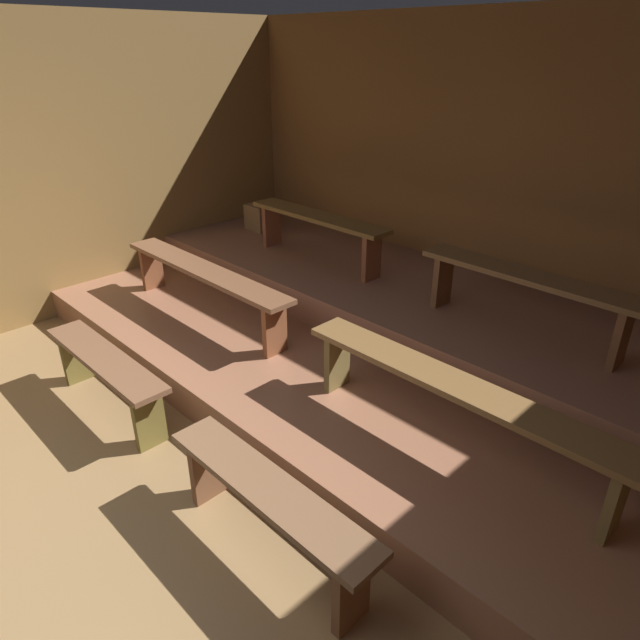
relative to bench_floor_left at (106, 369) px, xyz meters
The scene contains 12 objects.
ground 1.33m from the bench_floor_left, 45.96° to the left, with size 6.27×5.25×0.08m, color olive.
wall_back 3.44m from the bench_floor_left, 74.39° to the left, with size 6.27×0.06×2.67m, color #926032.
wall_left 2.31m from the bench_floor_left, 154.01° to the left, with size 0.06×5.25×2.67m, color olive.
platform_lower 1.96m from the bench_floor_left, 62.91° to the left, with size 5.47×2.82×0.27m, color #976247.
platform_middle 2.52m from the bench_floor_left, 69.44° to the left, with size 5.47×1.56×0.27m, color #92624D.
bench_floor_left is the anchor object (origin of this frame).
bench_floor_right 1.77m from the bench_floor_left, ahead, with size 1.36×0.25×0.45m.
bench_lower_left 1.16m from the bench_floor_left, 107.41° to the left, with size 2.04×0.25×0.45m.
bench_lower_right 2.38m from the bench_floor_left, 27.02° to the left, with size 2.04×0.25×0.45m.
bench_middle_left 2.28m from the bench_floor_left, 93.57° to the left, with size 1.56×0.25×0.45m.
bench_middle_right 2.97m from the bench_floor_left, 49.22° to the left, with size 1.56×0.25×0.45m.
wooden_crate_middle 2.83m from the bench_floor_left, 117.61° to the left, with size 0.28×0.28×0.28m, color olive.
Camera 1 is at (2.53, 0.03, 2.38)m, focal length 31.21 mm.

